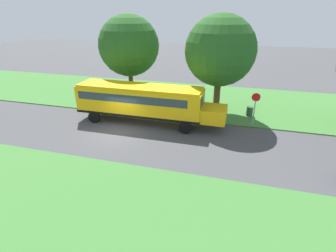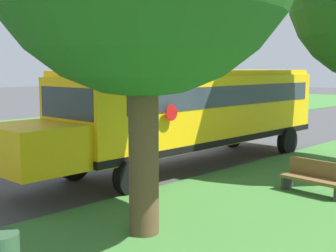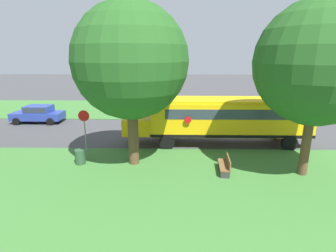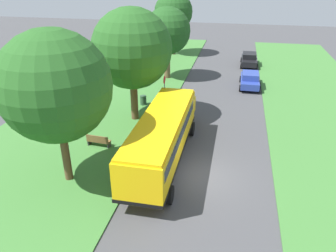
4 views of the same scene
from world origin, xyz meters
The scene contains 12 objects.
ground_plane centered at (0.00, 0.00, 0.00)m, with size 120.00×120.00×0.00m, color #424244.
grass_verge centered at (-10.00, 0.00, 0.04)m, with size 12.00×80.00×0.08m, color #3D7533.
school_bus centered at (-2.69, 1.22, 1.92)m, with size 2.84×12.42×3.16m.
car_blue_nearest centered at (2.80, 16.91, 0.88)m, with size 2.02×4.40×1.56m.
car_black_middle centered at (2.80, 25.36, 0.88)m, with size 2.02×4.40×1.56m.
oak_tree_beside_bus centered at (-7.65, -1.84, 5.60)m, with size 5.82×5.82×8.55m.
oak_tree_roadside_mid centered at (-6.19, 6.89, 5.72)m, with size 5.97×5.97×8.67m.
oak_tree_far_end centered at (-6.14, 18.37, 5.03)m, with size 4.90×4.90×7.57m.
oak_tree_across_road centered at (-7.54, 29.08, 5.70)m, with size 5.14×5.14×8.31m.
stop_sign centered at (-4.60, 10.18, 1.74)m, with size 0.08×0.68×2.74m.
park_bench centered at (-7.36, 2.02, 0.47)m, with size 1.63×0.62×0.92m.
trash_bin centered at (-6.47, 9.93, 0.45)m, with size 0.56×0.56×0.90m, color #2D4C33.
Camera 4 is at (1.31, -16.08, 11.01)m, focal length 35.00 mm.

